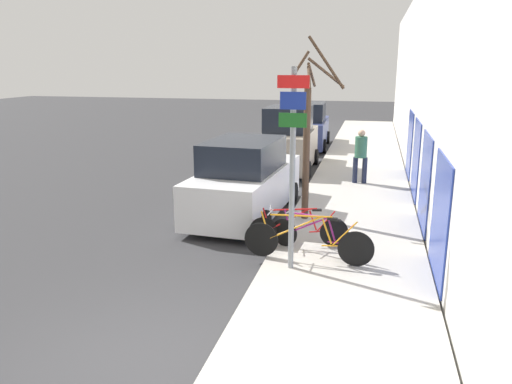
{
  "coord_description": "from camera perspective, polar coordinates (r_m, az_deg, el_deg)",
  "views": [
    {
      "loc": [
        2.98,
        -5.37,
        3.96
      ],
      "look_at": [
        0.48,
        5.21,
        1.17
      ],
      "focal_mm": 35.0,
      "sensor_mm": 36.0,
      "label": 1
    }
  ],
  "objects": [
    {
      "name": "parked_car_2",
      "position": [
        24.5,
        5.79,
        7.38
      ],
      "size": [
        2.22,
        4.66,
        2.18
      ],
      "rotation": [
        0.0,
        0.0,
        0.03
      ],
      "color": "navy",
      "rests_on": "ground"
    },
    {
      "name": "building_facade",
      "position": [
        19.35,
        17.72,
        11.57
      ],
      "size": [
        0.23,
        32.0,
        6.5
      ],
      "color": "silver",
      "rests_on": "ground"
    },
    {
      "name": "bicycle_2",
      "position": [
        10.79,
        4.88,
        -4.26
      ],
      "size": [
        2.12,
        0.52,
        0.85
      ],
      "rotation": [
        0.0,
        0.0,
        1.74
      ],
      "color": "black",
      "rests_on": "sidewalk_curb"
    },
    {
      "name": "parked_car_1",
      "position": [
        19.07,
        3.76,
        5.74
      ],
      "size": [
        2.02,
        4.27,
        2.43
      ],
      "rotation": [
        0.0,
        0.0,
        0.01
      ],
      "color": "gray",
      "rests_on": "ground"
    },
    {
      "name": "signpost",
      "position": [
        9.15,
        4.18,
        3.57
      ],
      "size": [
        0.57,
        0.13,
        3.78
      ],
      "color": "gray",
      "rests_on": "sidewalk_curb"
    },
    {
      "name": "sidewalk_curb",
      "position": [
        19.76,
        11.95,
        2.75
      ],
      "size": [
        3.2,
        32.0,
        0.15
      ],
      "color": "#ADA89E",
      "rests_on": "ground"
    },
    {
      "name": "parked_car_0",
      "position": [
        13.26,
        -1.25,
        1.26
      ],
      "size": [
        2.33,
        4.91,
        2.07
      ],
      "rotation": [
        0.0,
        0.0,
        -0.07
      ],
      "color": "silver",
      "rests_on": "ground"
    },
    {
      "name": "ground_plane",
      "position": [
        17.29,
        3.02,
        1.15
      ],
      "size": [
        80.0,
        80.0,
        0.0
      ],
      "primitive_type": "plane",
      "color": "#333335"
    },
    {
      "name": "bicycle_0",
      "position": [
        9.96,
        5.89,
        -5.61
      ],
      "size": [
        2.6,
        0.44,
        0.97
      ],
      "rotation": [
        0.0,
        0.0,
        1.52
      ],
      "color": "black",
      "rests_on": "sidewalk_curb"
    },
    {
      "name": "bicycle_1",
      "position": [
        10.39,
        7.04,
        -5.09
      ],
      "size": [
        2.06,
        0.83,
        0.84
      ],
      "rotation": [
        0.0,
        0.0,
        1.21
      ],
      "color": "black",
      "rests_on": "sidewalk_curb"
    },
    {
      "name": "street_tree",
      "position": [
        12.38,
        6.0,
        6.35
      ],
      "size": [
        1.46,
        2.01,
        4.46
      ],
      "color": "#4C3828",
      "rests_on": "sidewalk_curb"
    },
    {
      "name": "pedestrian_near",
      "position": [
        16.66,
        11.88,
        4.45
      ],
      "size": [
        0.46,
        0.39,
        1.76
      ],
      "rotation": [
        0.0,
        0.0,
        3.15
      ],
      "color": "#1E2338",
      "rests_on": "sidewalk_curb"
    }
  ]
}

